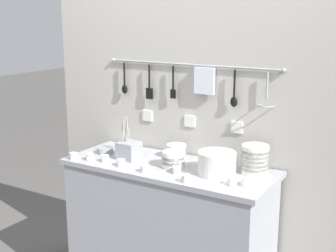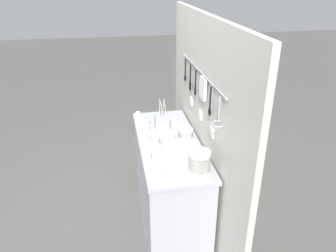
% 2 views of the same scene
% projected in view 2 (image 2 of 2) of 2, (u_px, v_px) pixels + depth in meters
% --- Properties ---
extents(ground_plane, '(20.00, 20.00, 0.00)m').
position_uv_depth(ground_plane, '(169.00, 228.00, 3.06)').
color(ground_plane, '#514F4C').
extents(counter, '(1.26, 0.49, 0.92)m').
position_uv_depth(counter, '(169.00, 187.00, 2.87)').
color(counter, '#9EA0A8').
rests_on(counter, ground).
extents(back_wall, '(2.06, 0.11, 1.91)m').
position_uv_depth(back_wall, '(202.00, 135.00, 2.70)').
color(back_wall, '#BCB7AD').
rests_on(back_wall, ground).
extents(bowl_stack_wide_centre, '(0.15, 0.15, 0.16)m').
position_uv_depth(bowl_stack_wide_centre, '(200.00, 162.00, 2.23)').
color(bowl_stack_wide_centre, silver).
rests_on(bowl_stack_wide_centre, counter).
extents(bowl_stack_nested_right, '(0.12, 0.12, 0.09)m').
position_uv_depth(bowl_stack_nested_right, '(186.00, 133.00, 2.70)').
color(bowl_stack_nested_right, silver).
rests_on(bowl_stack_nested_right, counter).
extents(bowl_stack_tall_left, '(0.13, 0.13, 0.10)m').
position_uv_depth(bowl_stack_tall_left, '(167.00, 139.00, 2.60)').
color(bowl_stack_tall_left, silver).
rests_on(bowl_stack_tall_left, counter).
extents(plate_stack, '(0.21, 0.21, 0.13)m').
position_uv_depth(plate_stack, '(177.00, 153.00, 2.37)').
color(plate_stack, silver).
rests_on(plate_stack, counter).
extents(steel_mixing_bowl, '(0.10, 0.10, 0.04)m').
position_uv_depth(steel_mixing_bowl, '(160.00, 116.00, 3.08)').
color(steel_mixing_bowl, '#93969E').
rests_on(steel_mixing_bowl, counter).
extents(cutlery_caddy, '(0.12, 0.12, 0.27)m').
position_uv_depth(cutlery_caddy, '(162.00, 121.00, 2.88)').
color(cutlery_caddy, '#93969E').
rests_on(cutlery_caddy, counter).
extents(cup_by_caddy, '(0.05, 0.05, 0.04)m').
position_uv_depth(cup_by_caddy, '(147.00, 122.00, 2.95)').
color(cup_by_caddy, silver).
rests_on(cup_by_caddy, counter).
extents(cup_mid_row, '(0.05, 0.05, 0.04)m').
position_uv_depth(cup_mid_row, '(147.00, 138.00, 2.67)').
color(cup_mid_row, silver).
rests_on(cup_mid_row, counter).
extents(cup_back_right, '(0.05, 0.05, 0.04)m').
position_uv_depth(cup_back_right, '(143.00, 118.00, 3.04)').
color(cup_back_right, silver).
rests_on(cup_back_right, counter).
extents(cup_beside_plates, '(0.05, 0.05, 0.04)m').
position_uv_depth(cup_beside_plates, '(146.00, 129.00, 2.83)').
color(cup_beside_plates, silver).
rests_on(cup_beside_plates, counter).
extents(cup_back_left, '(0.05, 0.05, 0.04)m').
position_uv_depth(cup_back_left, '(170.00, 175.00, 2.19)').
color(cup_back_left, silver).
rests_on(cup_back_left, counter).
extents(cup_centre, '(0.05, 0.05, 0.04)m').
position_uv_depth(cup_centre, '(164.00, 170.00, 2.24)').
color(cup_centre, silver).
rests_on(cup_centre, counter).
extents(cup_front_left, '(0.05, 0.05, 0.04)m').
position_uv_depth(cup_front_left, '(173.00, 120.00, 3.00)').
color(cup_front_left, silver).
rests_on(cup_front_left, counter).
extents(cup_edge_far, '(0.05, 0.05, 0.04)m').
position_uv_depth(cup_edge_far, '(148.00, 155.00, 2.43)').
color(cup_edge_far, silver).
rests_on(cup_edge_far, counter).
extents(cup_edge_near, '(0.05, 0.05, 0.04)m').
position_uv_depth(cup_edge_near, '(138.00, 114.00, 3.12)').
color(cup_edge_near, silver).
rests_on(cup_edge_near, counter).
extents(cup_front_right, '(0.05, 0.05, 0.04)m').
position_uv_depth(cup_front_right, '(158.00, 147.00, 2.54)').
color(cup_front_right, silver).
rests_on(cup_front_right, counter).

